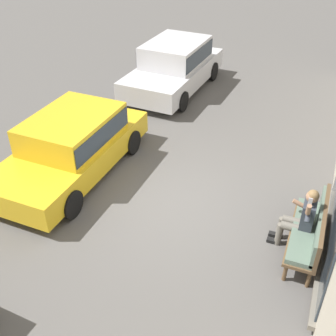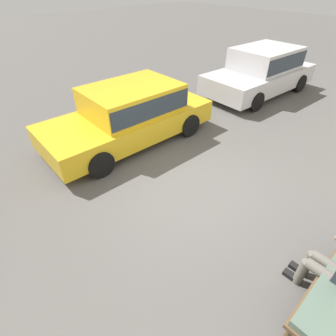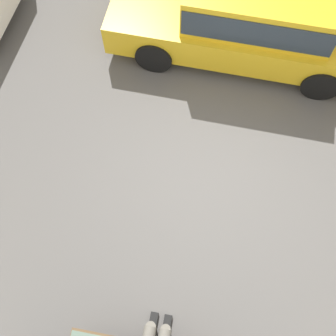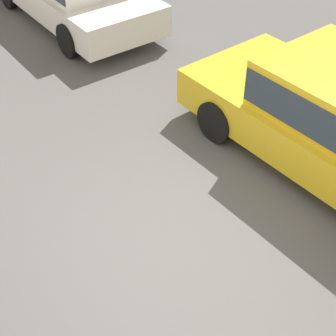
% 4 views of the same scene
% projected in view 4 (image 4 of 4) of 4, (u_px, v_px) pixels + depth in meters
% --- Properties ---
extents(ground_plane, '(60.00, 60.00, 0.00)m').
position_uv_depth(ground_plane, '(179.00, 242.00, 5.87)').
color(ground_plane, '#565451').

